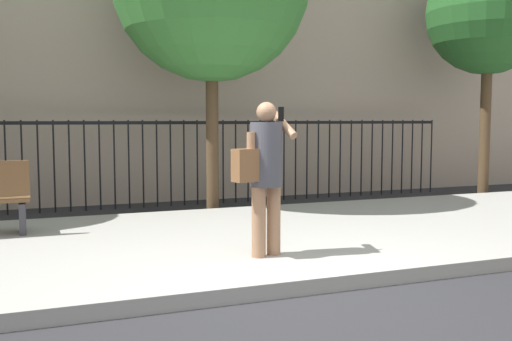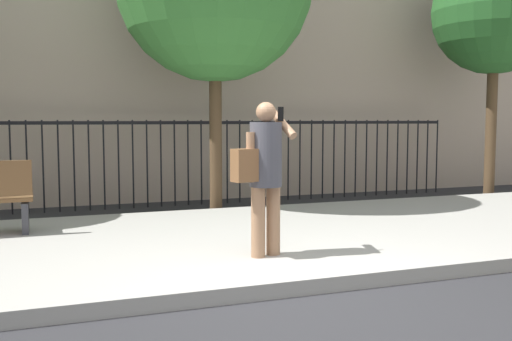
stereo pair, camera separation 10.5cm
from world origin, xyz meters
TOP-DOWN VIEW (x-y plane):
  - ground_plane at (0.00, 0.00)m, footprint 60.00×60.00m
  - sidewalk at (0.00, 2.20)m, footprint 28.00×4.40m
  - iron_fence at (0.00, 5.90)m, footprint 12.03×0.04m
  - pedestrian_on_phone at (0.01, 1.00)m, footprint 0.71×0.50m
  - street_tree_near at (6.51, 4.84)m, footprint 2.51×2.51m

SIDE VIEW (x-z plane):
  - ground_plane at x=0.00m, z-range 0.00..0.00m
  - sidewalk at x=0.00m, z-range 0.00..0.15m
  - iron_fence at x=0.00m, z-range 0.22..1.82m
  - pedestrian_on_phone at x=0.01m, z-range 0.28..1.92m
  - street_tree_near at x=6.51m, z-range 1.24..6.28m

